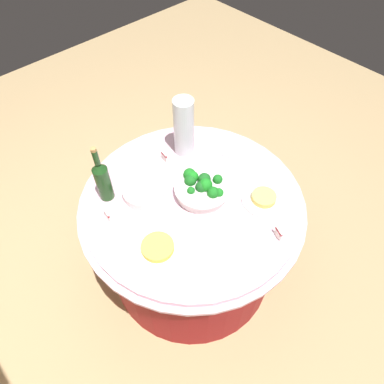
% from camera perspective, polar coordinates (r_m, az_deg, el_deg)
% --- Properties ---
extents(ground_plane, '(6.00, 6.00, 0.00)m').
position_cam_1_polar(ground_plane, '(2.40, 0.00, -11.84)').
color(ground_plane, tan).
extents(buffet_table, '(1.16, 1.16, 0.74)m').
position_cam_1_polar(buffet_table, '(2.07, 0.00, -7.17)').
color(buffet_table, maroon).
rests_on(buffet_table, ground_plane).
extents(broccoli_bowl, '(0.28, 0.28, 0.11)m').
position_cam_1_polar(broccoli_bowl, '(1.75, 1.63, 0.71)').
color(broccoli_bowl, white).
rests_on(broccoli_bowl, buffet_table).
extents(plate_stack, '(0.21, 0.21, 0.05)m').
position_cam_1_polar(plate_stack, '(1.78, -7.86, 0.03)').
color(plate_stack, white).
rests_on(plate_stack, buffet_table).
extents(wine_bottle, '(0.07, 0.07, 0.34)m').
position_cam_1_polar(wine_bottle, '(1.73, -14.37, 2.00)').
color(wine_bottle, '#194018').
rests_on(wine_bottle, buffet_table).
extents(decorative_fruit_vase, '(0.11, 0.11, 0.34)m').
position_cam_1_polar(decorative_fruit_vase, '(1.89, -1.34, 10.12)').
color(decorative_fruit_vase, silver).
rests_on(decorative_fruit_vase, buffet_table).
extents(serving_tongs, '(0.09, 0.17, 0.01)m').
position_cam_1_polar(serving_tongs, '(2.01, 6.43, 7.04)').
color(serving_tongs, silver).
rests_on(serving_tongs, buffet_table).
extents(food_plate_fried_egg, '(0.22, 0.22, 0.04)m').
position_cam_1_polar(food_plate_fried_egg, '(1.60, -5.60, -9.07)').
color(food_plate_fried_egg, white).
rests_on(food_plate_fried_egg, buffet_table).
extents(food_plate_noodles, '(0.22, 0.22, 0.04)m').
position_cam_1_polar(food_plate_noodles, '(1.78, 11.57, -1.07)').
color(food_plate_noodles, white).
rests_on(food_plate_noodles, buffet_table).
extents(label_placard_front, '(0.05, 0.02, 0.05)m').
position_cam_1_polar(label_placard_front, '(1.72, -13.67, -3.70)').
color(label_placard_front, white).
rests_on(label_placard_front, buffet_table).
extents(label_placard_mid, '(0.05, 0.03, 0.05)m').
position_cam_1_polar(label_placard_mid, '(1.66, 13.88, -6.49)').
color(label_placard_mid, white).
rests_on(label_placard_mid, buffet_table).
extents(label_placard_rear, '(0.05, 0.01, 0.05)m').
position_cam_1_polar(label_placard_rear, '(1.92, -4.56, 5.81)').
color(label_placard_rear, white).
rests_on(label_placard_rear, buffet_table).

